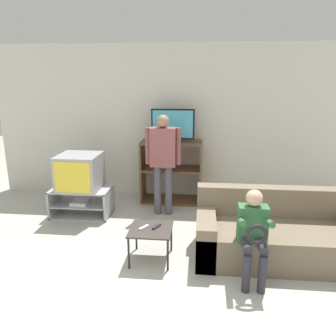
# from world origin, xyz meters

# --- Properties ---
(ground_plane) EXTENTS (18.00, 18.00, 0.00)m
(ground_plane) POSITION_xyz_m (0.00, 0.00, 0.00)
(ground_plane) COLOR #B7B7AD
(wall_back) EXTENTS (6.40, 0.06, 2.60)m
(wall_back) POSITION_xyz_m (0.00, 3.25, 1.30)
(wall_back) COLOR silver
(wall_back) RESTS_ON ground_plane
(tv_stand) EXTENTS (0.89, 0.53, 0.42)m
(tv_stand) POSITION_xyz_m (-1.40, 2.21, 0.21)
(tv_stand) COLOR #A8A8AD
(tv_stand) RESTS_ON ground_plane
(television_main) EXTENTS (0.60, 0.61, 0.53)m
(television_main) POSITION_xyz_m (-1.40, 2.20, 0.69)
(television_main) COLOR #9E9EA3
(television_main) RESTS_ON tv_stand
(media_shelf) EXTENTS (1.01, 0.50, 1.04)m
(media_shelf) POSITION_xyz_m (-0.09, 2.93, 0.53)
(media_shelf) COLOR brown
(media_shelf) RESTS_ON ground_plane
(television_flat) EXTENTS (0.70, 0.20, 0.53)m
(television_flat) POSITION_xyz_m (-0.07, 2.92, 1.29)
(television_flat) COLOR black
(television_flat) RESTS_ON media_shelf
(snack_table) EXTENTS (0.48, 0.48, 0.39)m
(snack_table) POSITION_xyz_m (-0.15, 1.02, 0.34)
(snack_table) COLOR #38332D
(snack_table) RESTS_ON ground_plane
(remote_control_black) EXTENTS (0.09, 0.15, 0.02)m
(remote_control_black) POSITION_xyz_m (-0.09, 1.05, 0.40)
(remote_control_black) COLOR #232328
(remote_control_black) RESTS_ON snack_table
(remote_control_white) EXTENTS (0.11, 0.14, 0.02)m
(remote_control_white) POSITION_xyz_m (-0.23, 1.02, 0.40)
(remote_control_white) COLOR silver
(remote_control_white) RESTS_ON snack_table
(couch) EXTENTS (1.88, 0.88, 0.76)m
(couch) POSITION_xyz_m (1.31, 1.24, 0.26)
(couch) COLOR #756651
(couch) RESTS_ON ground_plane
(person_standing_adult) EXTENTS (0.53, 0.20, 1.53)m
(person_standing_adult) POSITION_xyz_m (-0.16, 2.36, 0.92)
(person_standing_adult) COLOR #4C4C56
(person_standing_adult) RESTS_ON ground_plane
(person_seated_child) EXTENTS (0.33, 0.43, 0.96)m
(person_seated_child) POSITION_xyz_m (0.94, 0.74, 0.56)
(person_seated_child) COLOR #2D2D38
(person_seated_child) RESTS_ON ground_plane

